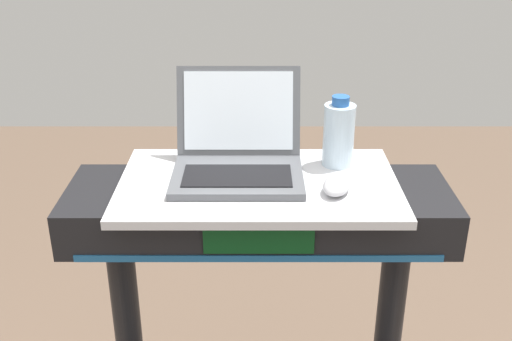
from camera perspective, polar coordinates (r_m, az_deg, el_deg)
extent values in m
cube|color=black|center=(1.46, -0.01, -3.65)|extent=(0.90, 0.28, 0.11)
cube|color=#0C3F19|center=(1.33, 0.02, -6.57)|extent=(0.24, 0.01, 0.06)
cube|color=#1E598C|center=(1.36, 0.02, -8.17)|extent=(0.81, 0.00, 0.02)
cube|color=silver|center=(1.43, -0.01, -1.35)|extent=(0.65, 0.38, 0.02)
cube|color=#515459|center=(1.42, -1.97, -0.59)|extent=(0.30, 0.22, 0.02)
cube|color=black|center=(1.40, -2.00, -0.48)|extent=(0.25, 0.12, 0.00)
cube|color=#515459|center=(1.52, -1.89, 5.56)|extent=(0.30, 0.08, 0.21)
cube|color=white|center=(1.51, -1.89, 5.56)|extent=(0.27, 0.07, 0.18)
ellipsoid|color=#B2B2B7|center=(1.38, 7.27, -1.33)|extent=(0.09, 0.11, 0.03)
cylinder|color=silver|center=(1.49, 7.41, 3.27)|extent=(0.08, 0.08, 0.15)
cylinder|color=#2659A5|center=(1.46, 7.60, 6.44)|extent=(0.04, 0.04, 0.02)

